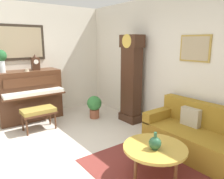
{
  "coord_description": "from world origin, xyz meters",
  "views": [
    {
      "loc": [
        3.01,
        -1.24,
        1.87
      ],
      "look_at": [
        -0.21,
        1.18,
        0.97
      ],
      "focal_mm": 34.6,
      "sensor_mm": 36.0,
      "label": 1
    }
  ],
  "objects_px": {
    "mantel_clock": "(35,63)",
    "green_jug": "(155,143)",
    "couch": "(202,138)",
    "piano": "(29,95)",
    "grandfather_clock": "(131,81)",
    "flower_vase": "(1,58)",
    "potted_plant": "(94,105)",
    "coffee_table": "(155,148)",
    "piano_bench": "(38,112)",
    "teacup": "(27,70)"
  },
  "relations": [
    {
      "from": "coffee_table",
      "to": "mantel_clock",
      "type": "xyz_separation_m",
      "value": [
        -3.41,
        -0.47,
        0.95
      ]
    },
    {
      "from": "piano",
      "to": "mantel_clock",
      "type": "bearing_deg",
      "value": 89.4
    },
    {
      "from": "piano_bench",
      "to": "flower_vase",
      "type": "distance_m",
      "value": 1.44
    },
    {
      "from": "piano",
      "to": "mantel_clock",
      "type": "distance_m",
      "value": 0.79
    },
    {
      "from": "grandfather_clock",
      "to": "piano",
      "type": "bearing_deg",
      "value": -129.89
    },
    {
      "from": "piano",
      "to": "piano_bench",
      "type": "relative_size",
      "value": 2.06
    },
    {
      "from": "flower_vase",
      "to": "potted_plant",
      "type": "distance_m",
      "value": 2.36
    },
    {
      "from": "couch",
      "to": "flower_vase",
      "type": "distance_m",
      "value": 4.35
    },
    {
      "from": "piano_bench",
      "to": "flower_vase",
      "type": "xyz_separation_m",
      "value": [
        -0.79,
        -0.48,
        1.11
      ]
    },
    {
      "from": "piano",
      "to": "green_jug",
      "type": "xyz_separation_m",
      "value": [
        3.46,
        0.61,
        -0.06
      ]
    },
    {
      "from": "grandfather_clock",
      "to": "potted_plant",
      "type": "relative_size",
      "value": 3.62
    },
    {
      "from": "piano",
      "to": "potted_plant",
      "type": "bearing_deg",
      "value": 55.93
    },
    {
      "from": "coffee_table",
      "to": "green_jug",
      "type": "relative_size",
      "value": 3.67
    },
    {
      "from": "coffee_table",
      "to": "potted_plant",
      "type": "bearing_deg",
      "value": 166.26
    },
    {
      "from": "piano_bench",
      "to": "flower_vase",
      "type": "bearing_deg",
      "value": -148.98
    },
    {
      "from": "piano",
      "to": "couch",
      "type": "bearing_deg",
      "value": 26.35
    },
    {
      "from": "piano",
      "to": "couch",
      "type": "xyz_separation_m",
      "value": [
        3.5,
        1.74,
        -0.29
      ]
    },
    {
      "from": "coffee_table",
      "to": "mantel_clock",
      "type": "distance_m",
      "value": 3.57
    },
    {
      "from": "grandfather_clock",
      "to": "green_jug",
      "type": "bearing_deg",
      "value": -33.73
    },
    {
      "from": "couch",
      "to": "green_jug",
      "type": "height_order",
      "value": "couch"
    },
    {
      "from": "mantel_clock",
      "to": "grandfather_clock",
      "type": "bearing_deg",
      "value": 46.91
    },
    {
      "from": "coffee_table",
      "to": "mantel_clock",
      "type": "relative_size",
      "value": 2.32
    },
    {
      "from": "green_jug",
      "to": "potted_plant",
      "type": "bearing_deg",
      "value": 165.3
    },
    {
      "from": "grandfather_clock",
      "to": "mantel_clock",
      "type": "height_order",
      "value": "grandfather_clock"
    },
    {
      "from": "couch",
      "to": "mantel_clock",
      "type": "bearing_deg",
      "value": -156.35
    },
    {
      "from": "piano_bench",
      "to": "teacup",
      "type": "distance_m",
      "value": 1.04
    },
    {
      "from": "teacup",
      "to": "potted_plant",
      "type": "height_order",
      "value": "teacup"
    },
    {
      "from": "couch",
      "to": "piano",
      "type": "bearing_deg",
      "value": -153.65
    },
    {
      "from": "teacup",
      "to": "potted_plant",
      "type": "bearing_deg",
      "value": 61.65
    },
    {
      "from": "flower_vase",
      "to": "teacup",
      "type": "height_order",
      "value": "flower_vase"
    },
    {
      "from": "green_jug",
      "to": "potted_plant",
      "type": "height_order",
      "value": "green_jug"
    },
    {
      "from": "teacup",
      "to": "flower_vase",
      "type": "bearing_deg",
      "value": -106.92
    },
    {
      "from": "couch",
      "to": "coffee_table",
      "type": "xyz_separation_m",
      "value": [
        -0.09,
        -1.06,
        0.11
      ]
    },
    {
      "from": "green_jug",
      "to": "mantel_clock",
      "type": "bearing_deg",
      "value": -173.21
    },
    {
      "from": "piano",
      "to": "piano_bench",
      "type": "xyz_separation_m",
      "value": [
        0.79,
        -0.06,
        -0.2
      ]
    },
    {
      "from": "piano_bench",
      "to": "teacup",
      "type": "relative_size",
      "value": 6.03
    },
    {
      "from": "teacup",
      "to": "green_jug",
      "type": "relative_size",
      "value": 0.48
    },
    {
      "from": "coffee_table",
      "to": "teacup",
      "type": "relative_size",
      "value": 7.59
    },
    {
      "from": "piano",
      "to": "flower_vase",
      "type": "bearing_deg",
      "value": -89.83
    },
    {
      "from": "piano",
      "to": "mantel_clock",
      "type": "relative_size",
      "value": 3.79
    },
    {
      "from": "mantel_clock",
      "to": "potted_plant",
      "type": "bearing_deg",
      "value": 51.35
    },
    {
      "from": "grandfather_clock",
      "to": "couch",
      "type": "xyz_separation_m",
      "value": [
        1.93,
        -0.14,
        -0.65
      ]
    },
    {
      "from": "mantel_clock",
      "to": "green_jug",
      "type": "relative_size",
      "value": 1.58
    },
    {
      "from": "grandfather_clock",
      "to": "mantel_clock",
      "type": "bearing_deg",
      "value": -133.09
    },
    {
      "from": "piano",
      "to": "coffee_table",
      "type": "relative_size",
      "value": 1.64
    },
    {
      "from": "coffee_table",
      "to": "piano",
      "type": "bearing_deg",
      "value": -168.86
    },
    {
      "from": "coffee_table",
      "to": "green_jug",
      "type": "height_order",
      "value": "green_jug"
    },
    {
      "from": "mantel_clock",
      "to": "teacup",
      "type": "height_order",
      "value": "mantel_clock"
    },
    {
      "from": "green_jug",
      "to": "grandfather_clock",
      "type": "bearing_deg",
      "value": 146.27
    },
    {
      "from": "grandfather_clock",
      "to": "green_jug",
      "type": "height_order",
      "value": "grandfather_clock"
    }
  ]
}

